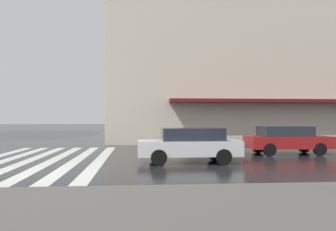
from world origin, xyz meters
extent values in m
plane|color=black|center=(0.00, 0.00, 0.00)|extent=(220.00, 220.00, 0.00)
cube|color=silver|center=(4.00, -1.14, 0.00)|extent=(13.00, 0.50, 0.01)
cube|color=silver|center=(4.00, -0.14, 0.00)|extent=(13.00, 0.50, 0.01)
cube|color=silver|center=(4.00, 0.86, 0.00)|extent=(13.00, 0.50, 0.01)
cube|color=silver|center=(4.00, 1.86, 0.00)|extent=(13.00, 0.50, 0.01)
cube|color=silver|center=(4.00, 2.86, 0.00)|extent=(13.00, 0.50, 0.01)
cube|color=beige|center=(20.02, -15.04, 8.56)|extent=(15.04, 28.93, 17.12)
cube|color=#591419|center=(11.90, -15.04, 3.00)|extent=(1.20, 20.25, 0.24)
cube|color=silver|center=(2.50, -4.79, 0.61)|extent=(1.75, 4.10, 0.60)
cube|color=#232833|center=(2.50, -4.94, 1.16)|extent=(1.54, 2.46, 0.50)
cylinder|color=black|center=(1.68, -3.54, 0.31)|extent=(0.20, 0.62, 0.62)
cylinder|color=black|center=(3.33, -3.54, 0.31)|extent=(0.20, 0.62, 0.62)
cylinder|color=black|center=(1.68, -6.04, 0.31)|extent=(0.20, 0.62, 0.62)
cylinder|color=black|center=(3.33, -6.04, 0.31)|extent=(0.20, 0.62, 0.62)
cube|color=maroon|center=(5.50, -10.27, 0.61)|extent=(1.75, 4.10, 0.60)
cube|color=#232833|center=(5.50, -10.12, 1.16)|extent=(1.54, 2.46, 0.50)
cylinder|color=black|center=(6.33, -11.52, 0.31)|extent=(0.20, 0.62, 0.62)
cylinder|color=black|center=(4.67, -11.52, 0.31)|extent=(0.20, 0.62, 0.62)
cylinder|color=black|center=(6.33, -9.02, 0.31)|extent=(0.20, 0.62, 0.62)
cylinder|color=black|center=(4.67, -9.02, 0.31)|extent=(0.20, 0.62, 0.62)
camera|label=1|loc=(-11.84, -2.70, 1.79)|focal=38.21mm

